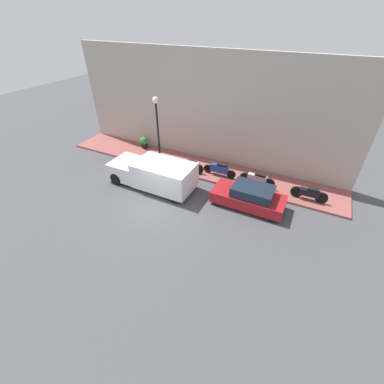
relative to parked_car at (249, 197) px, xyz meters
The scene contains 11 objects.
ground_plane 5.06m from the parked_car, 115.14° to the left, with size 60.00×60.00×0.00m, color #47474C.
sidewalk 5.24m from the parked_car, 60.78° to the left, with size 2.69×19.15×0.13m.
building_facade 6.74m from the parked_car, 48.39° to the left, with size 0.30×19.15×7.03m.
parked_car is the anchor object (origin of this frame).
delivery_van 5.73m from the parked_car, 96.25° to the left, with size 2.05×5.25×1.67m.
motorcycle_red 4.75m from the parked_car, 68.90° to the left, with size 0.30×1.95×0.77m.
motorcycle_blue 3.25m from the parked_car, 50.48° to the left, with size 0.30×2.13×0.85m.
scooter_silver 1.97m from the parked_car, ahead, with size 0.30×2.11×0.84m.
motorcycle_black 3.40m from the parked_car, 56.55° to the right, with size 0.30×1.94×0.76m.
streetlamp 7.18m from the parked_car, 77.72° to the left, with size 0.38×0.38×4.55m.
potted_plant 9.67m from the parked_car, 70.29° to the left, with size 0.62×0.62×0.89m.
Camera 1 is at (-9.05, -6.77, 8.72)m, focal length 24.00 mm.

